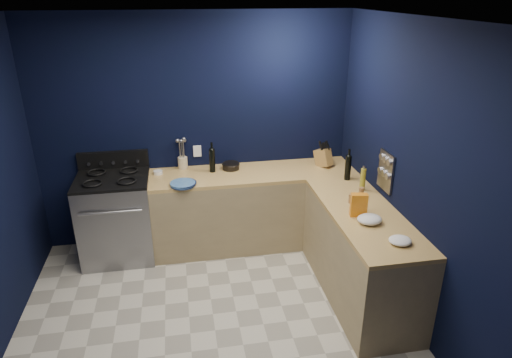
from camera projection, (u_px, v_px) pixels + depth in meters
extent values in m
cube|color=beige|center=(215.00, 331.00, 3.98)|extent=(3.50, 3.50, 0.02)
cube|color=silver|center=(201.00, 19.00, 2.95)|extent=(3.50, 3.50, 0.02)
cube|color=black|center=(196.00, 132.00, 5.06)|extent=(3.50, 0.02, 2.60)
cube|color=black|center=(419.00, 182.00, 3.75)|extent=(0.02, 3.50, 2.60)
cube|color=#9D885E|center=(254.00, 209.00, 5.20)|extent=(2.30, 0.63, 0.86)
cube|color=olive|center=(253.00, 174.00, 5.02)|extent=(2.30, 0.63, 0.04)
cube|color=#9D885E|center=(360.00, 256.00, 4.30)|extent=(0.63, 1.67, 0.86)
cube|color=olive|center=(364.00, 214.00, 4.12)|extent=(0.63, 1.67, 0.04)
cube|color=gray|center=(117.00, 219.00, 4.92)|extent=(0.76, 0.66, 0.92)
cube|color=black|center=(114.00, 234.00, 4.64)|extent=(0.59, 0.02, 0.42)
cube|color=black|center=(112.00, 179.00, 4.74)|extent=(0.76, 0.66, 0.03)
cube|color=black|center=(113.00, 160.00, 4.97)|extent=(0.76, 0.06, 0.20)
cube|color=gray|center=(386.00, 171.00, 4.29)|extent=(0.02, 0.28, 0.38)
cube|color=white|center=(197.00, 151.00, 5.12)|extent=(0.09, 0.02, 0.13)
cylinder|color=#2E55A3|center=(183.00, 184.00, 4.67)|extent=(0.32, 0.32, 0.03)
cylinder|color=white|center=(158.00, 172.00, 4.95)|extent=(0.13, 0.13, 0.04)
cylinder|color=beige|center=(183.00, 163.00, 5.09)|extent=(0.11, 0.11, 0.14)
cylinder|color=black|center=(212.00, 161.00, 4.97)|extent=(0.09, 0.09, 0.26)
cylinder|color=black|center=(231.00, 166.00, 5.08)|extent=(0.19, 0.19, 0.07)
cube|color=olive|center=(323.00, 158.00, 5.15)|extent=(0.21, 0.25, 0.24)
cylinder|color=black|center=(348.00, 168.00, 4.77)|extent=(0.08, 0.08, 0.26)
cylinder|color=#9E9727|center=(363.00, 179.00, 4.52)|extent=(0.06, 0.06, 0.23)
cylinder|color=olive|center=(361.00, 193.00, 4.38)|extent=(0.06, 0.06, 0.11)
cylinder|color=olive|center=(351.00, 199.00, 4.28)|extent=(0.06, 0.06, 0.09)
cube|color=#BB3208|center=(359.00, 205.00, 4.01)|extent=(0.16, 0.10, 0.22)
ellipsoid|color=white|center=(370.00, 219.00, 3.91)|extent=(0.27, 0.25, 0.08)
ellipsoid|color=white|center=(400.00, 241.00, 3.60)|extent=(0.22, 0.20, 0.06)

